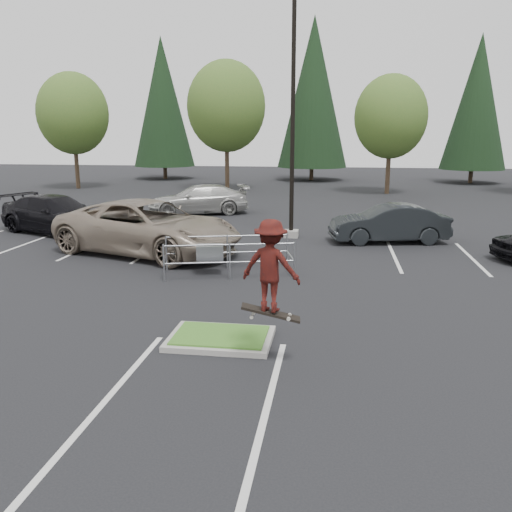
# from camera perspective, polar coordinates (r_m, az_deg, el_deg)

# --- Properties ---
(ground) EXTENTS (120.00, 120.00, 0.00)m
(ground) POSITION_cam_1_polar(r_m,az_deg,el_deg) (11.78, -3.75, -8.94)
(ground) COLOR black
(ground) RESTS_ON ground
(grass_median) EXTENTS (2.20, 1.60, 0.16)m
(grass_median) POSITION_cam_1_polar(r_m,az_deg,el_deg) (11.75, -3.75, -8.58)
(grass_median) COLOR gray
(grass_median) RESTS_ON ground
(stall_lines) EXTENTS (22.62, 17.60, 0.01)m
(stall_lines) POSITION_cam_1_polar(r_m,az_deg,el_deg) (17.66, -3.95, -1.46)
(stall_lines) COLOR silver
(stall_lines) RESTS_ON ground
(light_pole) EXTENTS (0.70, 0.60, 10.12)m
(light_pole) POSITION_cam_1_polar(r_m,az_deg,el_deg) (22.76, 3.87, 13.34)
(light_pole) COLOR gray
(light_pole) RESTS_ON ground
(decid_a) EXTENTS (5.44, 5.44, 8.91)m
(decid_a) POSITION_cam_1_polar(r_m,az_deg,el_deg) (45.54, -18.68, 13.78)
(decid_a) COLOR #38281C
(decid_a) RESTS_ON ground
(decid_b) EXTENTS (5.89, 5.89, 9.64)m
(decid_b) POSITION_cam_1_polar(r_m,az_deg,el_deg) (42.09, -3.14, 15.17)
(decid_b) COLOR #38281C
(decid_b) RESTS_ON ground
(decid_c) EXTENTS (5.12, 5.12, 8.38)m
(decid_c) POSITION_cam_1_polar(r_m,az_deg,el_deg) (40.69, 13.98, 13.78)
(decid_c) COLOR #38281C
(decid_c) RESTS_ON ground
(conif_a) EXTENTS (5.72, 5.72, 13.00)m
(conif_a) POSITION_cam_1_polar(r_m,az_deg,el_deg) (53.32, -9.80, 15.66)
(conif_a) COLOR #38281C
(conif_a) RESTS_ON ground
(conif_b) EXTENTS (6.38, 6.38, 14.50)m
(conif_b) POSITION_cam_1_polar(r_m,az_deg,el_deg) (51.35, 6.05, 16.73)
(conif_b) COLOR #38281C
(conif_b) RESTS_ON ground
(conif_c) EXTENTS (5.50, 5.50, 12.50)m
(conif_c) POSITION_cam_1_polar(r_m,az_deg,el_deg) (51.57, 22.25, 14.74)
(conif_c) COLOR #38281C
(conif_c) RESTS_ON ground
(cart_corral) EXTENTS (4.22, 2.38, 1.13)m
(cart_corral) POSITION_cam_1_polar(r_m,az_deg,el_deg) (16.98, -4.44, 0.40)
(cart_corral) COLOR gray
(cart_corral) RESTS_ON ground
(skateboarder) EXTENTS (1.24, 0.88, 1.95)m
(skateboarder) POSITION_cam_1_polar(r_m,az_deg,el_deg) (10.05, 1.60, -1.11)
(skateboarder) COLOR black
(skateboarder) RESTS_ON ground
(car_l_tan) EXTENTS (7.75, 5.44, 1.96)m
(car_l_tan) POSITION_cam_1_polar(r_m,az_deg,el_deg) (20.29, -11.45, 3.02)
(car_l_tan) COLOR gray
(car_l_tan) RESTS_ON ground
(car_l_black) EXTENTS (6.17, 4.46, 1.66)m
(car_l_black) POSITION_cam_1_polar(r_m,az_deg,el_deg) (25.64, -20.52, 4.14)
(car_l_black) COLOR black
(car_l_black) RESTS_ON ground
(car_r_charc) EXTENTS (4.91, 2.51, 1.54)m
(car_r_charc) POSITION_cam_1_polar(r_m,az_deg,el_deg) (22.57, 13.81, 3.35)
(car_r_charc) COLOR black
(car_r_charc) RESTS_ON ground
(car_far_silver) EXTENTS (5.86, 3.98, 1.58)m
(car_far_silver) POSITION_cam_1_polar(r_m,az_deg,el_deg) (29.83, -5.93, 5.94)
(car_far_silver) COLOR #ABABA6
(car_far_silver) RESTS_ON ground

